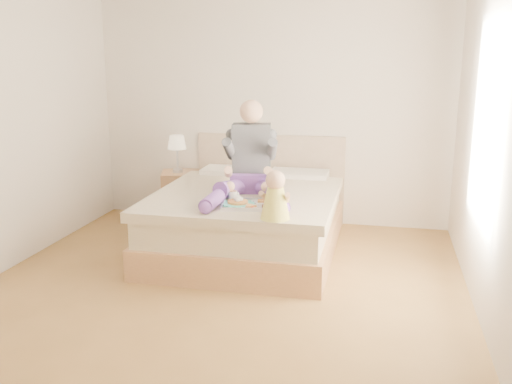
% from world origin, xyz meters
% --- Properties ---
extents(room, '(4.02, 4.22, 2.71)m').
position_xyz_m(room, '(0.08, 0.01, 1.51)').
color(room, brown).
rests_on(room, ground).
extents(bed, '(1.70, 2.18, 1.00)m').
position_xyz_m(bed, '(0.00, 1.08, 0.32)').
color(bed, '#A2744B').
rests_on(bed, ground).
extents(nightstand, '(0.56, 0.53, 0.57)m').
position_xyz_m(nightstand, '(-1.00, 1.88, 0.28)').
color(nightstand, '#A2744B').
rests_on(nightstand, ground).
extents(lamp, '(0.21, 0.21, 0.43)m').
position_xyz_m(lamp, '(-1.04, 1.84, 0.89)').
color(lamp, silver).
rests_on(lamp, nightstand).
extents(adult, '(0.75, 1.13, 0.90)m').
position_xyz_m(adult, '(0.06, 0.84, 0.87)').
color(adult, '#61398F').
rests_on(adult, bed).
extents(tray, '(0.50, 0.42, 0.13)m').
position_xyz_m(tray, '(0.14, 0.41, 0.64)').
color(tray, silver).
rests_on(tray, bed).
extents(baby, '(0.26, 0.35, 0.39)m').
position_xyz_m(baby, '(0.44, 0.09, 0.77)').
color(baby, '#EAE44A').
rests_on(baby, bed).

